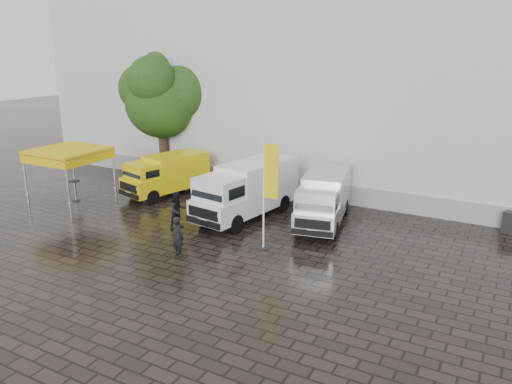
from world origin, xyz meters
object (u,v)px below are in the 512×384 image
Objects in this scene: van_white at (246,191)px; flagpole at (268,190)px; van_yellow at (166,176)px; canopy_tent at (67,153)px; person_tent at (178,210)px; person_front at (178,237)px; cocktail_table at (75,191)px; van_silver at (324,200)px; wheelie_bin at (511,223)px.

flagpole is (2.65, -2.95, 1.19)m from van_white.
van_yellow is at bearing 154.16° from flagpole.
person_tent is at bearing -1.58° from canopy_tent.
person_front is at bearing -139.14° from flagpole.
canopy_tent is 1.97× the size of person_front.
person_front reaches higher than cocktail_table.
van_white is at bearing -176.96° from van_silver.
van_white is at bearing 15.97° from canopy_tent.
person_tent is at bearing -116.62° from van_white.
wheelie_bin is (8.52, 6.70, -2.01)m from flagpole.
canopy_tent is 2.25m from cocktail_table.
person_front is (-2.69, -2.33, -1.66)m from flagpole.
van_white is at bearing -142.04° from wheelie_bin.
van_silver is at bearing 14.00° from van_yellow.
van_white is 3.52× the size of person_tent.
person_tent is at bearing -5.34° from cocktail_table.
van_silver is at bearing 77.02° from flagpole.
van_yellow is 9.36m from flagpole.
canopy_tent is at bearing 178.10° from flagpole.
cocktail_table is 7.33m from person_tent.
cocktail_table is at bearing -144.69° from wheelie_bin.
person_front is (5.64, -6.36, -0.27)m from van_yellow.
person_front is (-0.04, -5.27, -0.47)m from van_white.
van_yellow reaches higher than cocktail_table.
van_white reaches higher than wheelie_bin.
cocktail_table is at bearing 175.80° from flagpole.
canopy_tent is at bearing -175.94° from van_silver.
van_yellow is 2.80× the size of person_tent.
wheelie_bin is at bearing 38.19° from flagpole.
van_silver is 7.16m from person_front.
flagpole is at bearing -122.44° from wheelie_bin.
cocktail_table reaches higher than wheelie_bin.
van_silver is 13.15m from cocktail_table.
canopy_tent is 2.98× the size of cocktail_table.
van_silver is at bearing 15.57° from canopy_tent.
van_yellow is 0.79× the size of van_white.
canopy_tent reaches higher than cocktail_table.
person_tent is at bearing -34.69° from person_front.
person_front is at bearing -81.67° from van_white.
van_white is 1.32× the size of flagpole.
person_front is at bearing -33.40° from van_yellow.
van_silver reaches higher than wheelie_bin.
cocktail_table is 9.75m from person_front.
person_tent is (3.72, -3.84, -0.25)m from van_yellow.
flagpole is (11.60, -0.39, -0.24)m from canopy_tent.
wheelie_bin is 14.40m from person_front.
van_white is 3.41m from person_tent.
wheelie_bin is at bearing 24.04° from van_yellow.
wheelie_bin is (11.17, 3.76, -0.81)m from van_white.
van_white is at bearing -72.35° from person_front.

